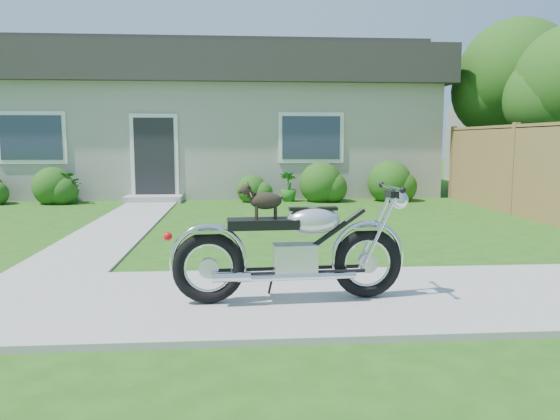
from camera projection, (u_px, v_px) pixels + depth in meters
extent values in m
plane|color=#235114|center=(176.00, 302.00, 5.21)|extent=(80.00, 80.00, 0.00)
cube|color=#9E9B93|center=(176.00, 300.00, 5.20)|extent=(24.00, 2.20, 0.04)
cube|color=#9E9B93|center=(124.00, 223.00, 10.03)|extent=(1.20, 8.00, 0.03)
cube|color=#A9A298|center=(218.00, 141.00, 16.88)|extent=(12.00, 6.00, 3.00)
cube|color=#2D2B28|center=(217.00, 75.00, 16.63)|extent=(12.60, 6.60, 1.00)
cube|color=#2D2B28|center=(217.00, 52.00, 16.54)|extent=(12.60, 2.00, 0.60)
cube|color=black|center=(155.00, 160.00, 13.83)|extent=(1.00, 0.06, 2.10)
cube|color=#9E9B93|center=(154.00, 199.00, 13.60)|extent=(1.40, 0.70, 0.16)
cube|color=#2D3847|center=(31.00, 138.00, 13.53)|extent=(1.70, 0.05, 1.30)
cube|color=#2D3847|center=(311.00, 138.00, 14.06)|extent=(1.70, 0.05, 1.30)
cube|color=#A28348|center=(514.00, 171.00, 11.26)|extent=(0.08, 6.50, 1.80)
cube|color=#A28348|center=(453.00, 162.00, 14.47)|extent=(0.12, 0.12, 1.90)
cube|color=#A28348|center=(514.00, 169.00, 11.25)|extent=(0.12, 0.12, 1.90)
cube|color=#A28348|center=(516.00, 126.00, 11.14)|extent=(0.08, 6.50, 0.08)
cylinder|color=#3D2B1C|center=(513.00, 149.00, 15.03)|extent=(0.28, 0.28, 2.61)
sphere|color=#234E14|center=(516.00, 77.00, 14.79)|extent=(3.13, 3.13, 3.13)
sphere|color=#234E14|center=(535.00, 96.00, 14.59)|extent=(2.30, 2.30, 2.30)
sphere|color=#234E14|center=(390.00, 182.00, 13.89)|extent=(1.12, 1.12, 1.12)
sphere|color=#234E14|center=(53.00, 187.00, 13.26)|extent=(0.97, 0.97, 0.97)
sphere|color=#234E14|center=(252.00, 189.00, 13.64)|extent=(0.74, 0.74, 0.74)
sphere|color=#234E14|center=(321.00, 183.00, 13.76)|extent=(1.08, 1.08, 1.08)
imported|color=#195A17|center=(71.00, 187.00, 13.34)|extent=(0.90, 0.86, 0.77)
imported|color=#256C1D|center=(289.00, 187.00, 13.76)|extent=(0.54, 0.54, 0.75)
torus|color=black|center=(367.00, 263.00, 5.19)|extent=(0.67, 0.15, 0.67)
torus|color=black|center=(209.00, 268.00, 4.99)|extent=(0.67, 0.15, 0.67)
cube|color=silver|center=(295.00, 260.00, 5.09)|extent=(0.41, 0.26, 0.30)
ellipsoid|color=silver|center=(313.00, 220.00, 5.07)|extent=(0.52, 0.32, 0.26)
cube|color=black|center=(263.00, 224.00, 5.01)|extent=(0.66, 0.29, 0.09)
cube|color=silver|center=(368.00, 228.00, 5.14)|extent=(0.31, 0.16, 0.03)
cube|color=silver|center=(208.00, 231.00, 4.95)|extent=(0.31, 0.16, 0.03)
cylinder|color=silver|center=(392.00, 187.00, 5.13)|extent=(0.06, 0.60, 0.03)
sphere|color=silver|center=(399.00, 200.00, 5.15)|extent=(0.18, 0.18, 0.17)
cylinder|color=silver|center=(297.00, 277.00, 4.98)|extent=(1.10, 0.12, 0.06)
ellipsoid|color=black|center=(266.00, 201.00, 4.98)|extent=(0.30, 0.16, 0.16)
sphere|color=black|center=(246.00, 190.00, 4.95)|extent=(0.10, 0.10, 0.10)
cylinder|color=black|center=(256.00, 212.00, 5.02)|extent=(0.03, 0.03, 0.12)
cylinder|color=black|center=(257.00, 213.00, 4.95)|extent=(0.03, 0.03, 0.12)
cylinder|color=black|center=(275.00, 211.00, 5.04)|extent=(0.03, 0.03, 0.12)
cylinder|color=black|center=(276.00, 212.00, 4.97)|extent=(0.03, 0.03, 0.12)
torus|color=#AF772E|center=(251.00, 194.00, 4.96)|extent=(0.05, 0.08, 0.08)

